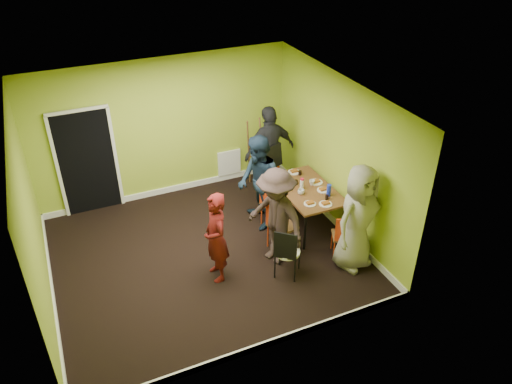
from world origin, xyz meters
The scene contains 28 objects.
ground centered at (0.00, 0.00, 0.00)m, with size 5.00×5.00×0.00m, color black.
room_walls centered at (-0.02, 0.04, 0.99)m, with size 5.04×4.54×2.82m.
dining_table centered at (2.00, 0.15, 0.70)m, with size 0.90×1.50×0.75m.
chair_left_far centered at (1.39, 0.31, 0.56)m, with size 0.52×0.51×0.99m.
chair_left_near centered at (1.18, -0.38, 0.56)m, with size 0.48×0.48×1.00m.
chair_back_end centered at (1.80, 1.18, 0.81)m, with size 0.62×0.67×1.15m.
chair_front_end centered at (2.09, -0.98, 0.47)m, with size 0.46×0.46×0.84m.
chair_bentwood centered at (1.00, -1.04, 0.51)m, with size 0.51×0.51×0.93m.
easel centered at (1.76, 1.70, 0.78)m, with size 0.63×0.59×1.58m.
plate_near_left centered at (1.77, 0.52, 0.76)m, with size 0.22×0.22×0.01m, color white.
plate_near_right centered at (1.80, -0.32, 0.76)m, with size 0.21×0.21×0.01m, color white.
plate_far_back centered at (2.06, 0.76, 0.76)m, with size 0.24×0.24×0.01m, color white.
plate_far_front centered at (2.04, -0.44, 0.76)m, with size 0.23×0.23×0.01m, color white.
plate_wall_back centered at (2.26, 0.26, 0.76)m, with size 0.24×0.24×0.01m, color white.
plate_wall_front centered at (2.23, -0.03, 0.76)m, with size 0.22×0.22×0.01m, color white.
thermos centered at (1.90, 0.16, 0.85)m, with size 0.07×0.07×0.20m, color white.
blue_bottle centered at (2.23, -0.22, 0.86)m, with size 0.08×0.08×0.22m, color #1A2EC3.
orange_bottle centered at (2.00, 0.37, 0.79)m, with size 0.03×0.03×0.07m, color red.
glass_mid centered at (1.89, 0.35, 0.79)m, with size 0.06×0.06×0.09m, color black.
glass_back centered at (2.12, 0.63, 0.79)m, with size 0.06×0.06×0.08m, color black.
glass_front centered at (2.14, -0.31, 0.79)m, with size 0.06×0.06×0.09m, color black.
cup_a centered at (1.81, 0.02, 0.80)m, with size 0.12×0.12×0.09m, color white.
cup_b centered at (2.15, 0.22, 0.80)m, with size 0.10×0.10×0.10m, color white.
person_standing centered at (0.00, -0.59, 0.77)m, with size 0.56×0.37×1.54m, color #500E0D.
person_left_far centered at (1.19, 0.47, 0.88)m, with size 0.86×0.67×1.77m, color #152334.
person_left_near centered at (1.03, -0.57, 0.86)m, with size 1.11×0.64×1.71m, color #2E211E.
person_back_end centered at (1.85, 1.40, 0.94)m, with size 1.10×0.46×1.87m, color black.
person_front_end centered at (2.16, -1.20, 0.92)m, with size 0.90×0.58×1.84m, color gray.
Camera 1 is at (-1.93, -6.46, 5.44)m, focal length 35.00 mm.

